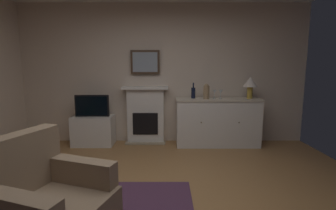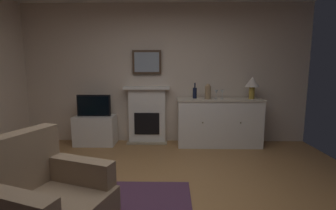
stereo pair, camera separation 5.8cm
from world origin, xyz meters
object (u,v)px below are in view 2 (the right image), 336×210
sideboard_cabinet (219,122)px  table_lamp (252,84)px  fireplace_unit (147,115)px  framed_picture (147,62)px  tv_set (94,106)px  wine_bottle (195,93)px  wine_glass_center (222,92)px  tv_cabinet (95,130)px  vase_decorative (208,91)px  armchair (44,202)px  wine_glass_left (216,92)px

sideboard_cabinet → table_lamp: bearing=0.0°
fireplace_unit → framed_picture: size_ratio=2.00×
tv_set → framed_picture: bearing=13.3°
wine_bottle → wine_glass_center: (0.49, -0.09, 0.01)m
fireplace_unit → tv_cabinet: bearing=-170.6°
vase_decorative → tv_set: bearing=178.9°
framed_picture → vase_decorative: bearing=-13.5°
wine_glass_center → tv_set: 2.39m
framed_picture → armchair: size_ratio=0.54×
armchair → tv_cabinet: bearing=99.4°
framed_picture → wine_bottle: bearing=-11.2°
fireplace_unit → sideboard_cabinet: (1.36, -0.18, -0.10)m
sideboard_cabinet → wine_glass_left: wine_glass_left is taller
table_lamp → tv_set: bearing=-179.8°
sideboard_cabinet → tv_set: size_ratio=2.51×
framed_picture → wine_glass_center: size_ratio=3.33×
wine_glass_center → tv_cabinet: bearing=178.6°
fireplace_unit → framed_picture: framed_picture is taller
wine_bottle → vase_decorative: 0.25m
wine_glass_center → wine_bottle: bearing=170.0°
framed_picture → tv_cabinet: framed_picture is taller
table_lamp → wine_glass_left: bearing=-177.4°
framed_picture → wine_glass_left: bearing=-11.1°
wine_glass_center → armchair: 3.31m
tv_cabinet → armchair: (0.45, -2.67, 0.10)m
armchair → wine_glass_center: bearing=53.6°
wine_glass_center → wine_glass_left: bearing=172.3°
tv_set → wine_bottle: bearing=1.5°
wine_bottle → wine_glass_left: 0.39m
tv_cabinet → armchair: armchair is taller
wine_bottle → wine_glass_left: wine_bottle is taller
table_lamp → tv_cabinet: size_ratio=0.53×
table_lamp → wine_bottle: size_ratio=1.38×
tv_cabinet → wine_glass_center: bearing=-1.4°
framed_picture → wine_bottle: (0.91, -0.18, -0.56)m
tv_set → wine_glass_left: bearing=-0.5°
wine_glass_left → vase_decorative: vase_decorative is taller
tv_cabinet → tv_set: tv_set is taller
wine_glass_center → vase_decorative: (-0.26, -0.01, 0.02)m
table_lamp → armchair: table_lamp is taller
wine_glass_center → tv_cabinet: size_ratio=0.22×
tv_cabinet → wine_bottle: bearing=0.8°
tv_set → armchair: bearing=-80.5°
fireplace_unit → framed_picture: 1.01m
fireplace_unit → tv_cabinet: 1.02m
framed_picture → wine_glass_left: framed_picture is taller
wine_bottle → fireplace_unit: bearing=171.5°
fireplace_unit → tv_set: size_ratio=1.77×
sideboard_cabinet → wine_glass_left: size_ratio=9.43×
fireplace_unit → tv_cabinet: (-0.98, -0.16, -0.27)m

